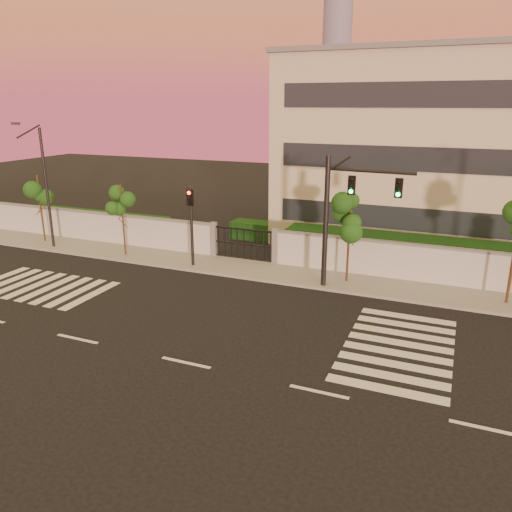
# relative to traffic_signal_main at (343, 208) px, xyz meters

# --- Properties ---
(ground) EXTENTS (120.00, 120.00, 0.00)m
(ground) POSITION_rel_traffic_signal_main_xyz_m (-3.41, -9.44, -4.23)
(ground) COLOR black
(ground) RESTS_ON ground
(sidewalk) EXTENTS (60.00, 3.00, 0.15)m
(sidewalk) POSITION_rel_traffic_signal_main_xyz_m (-3.41, 1.06, -4.16)
(sidewalk) COLOR gray
(sidewalk) RESTS_ON ground
(perimeter_wall) EXTENTS (60.00, 0.36, 2.20)m
(perimeter_wall) POSITION_rel_traffic_signal_main_xyz_m (-3.30, 2.56, -3.16)
(perimeter_wall) COLOR silver
(perimeter_wall) RESTS_ON ground
(hedge_row) EXTENTS (41.00, 4.25, 1.80)m
(hedge_row) POSITION_rel_traffic_signal_main_xyz_m (-2.24, 5.30, -3.42)
(hedge_row) COLOR #113810
(hedge_row) RESTS_ON ground
(institutional_building) EXTENTS (24.40, 12.40, 12.25)m
(institutional_building) POSITION_rel_traffic_signal_main_xyz_m (5.59, 12.55, 1.92)
(institutional_building) COLOR beige
(institutional_building) RESTS_ON ground
(distant_skyscraper) EXTENTS (16.00, 16.00, 118.00)m
(distant_skyscraper) POSITION_rel_traffic_signal_main_xyz_m (-68.41, 270.56, 57.75)
(distant_skyscraper) COLOR slate
(distant_skyscraper) RESTS_ON ground
(road_markings) EXTENTS (57.00, 7.62, 0.02)m
(road_markings) POSITION_rel_traffic_signal_main_xyz_m (-4.99, -5.68, -4.22)
(road_markings) COLOR silver
(road_markings) RESTS_ON ground
(street_tree_b) EXTENTS (1.47, 1.17, 4.57)m
(street_tree_b) POSITION_rel_traffic_signal_main_xyz_m (-20.45, 1.12, -0.87)
(street_tree_b) COLOR #382314
(street_tree_b) RESTS_ON ground
(street_tree_c) EXTENTS (1.32, 1.05, 4.50)m
(street_tree_c) POSITION_rel_traffic_signal_main_xyz_m (-13.49, 0.61, -0.92)
(street_tree_c) COLOR #382314
(street_tree_c) RESTS_ON ground
(street_tree_d) EXTENTS (1.46, 1.16, 4.78)m
(street_tree_d) POSITION_rel_traffic_signal_main_xyz_m (0.14, 1.10, -0.72)
(street_tree_d) COLOR #382314
(street_tree_d) RESTS_ON ground
(traffic_signal_main) EXTENTS (4.23, 0.54, 6.70)m
(traffic_signal_main) POSITION_rel_traffic_signal_main_xyz_m (0.00, 0.00, 0.00)
(traffic_signal_main) COLOR black
(traffic_signal_main) RESTS_ON ground
(traffic_signal_secondary) EXTENTS (0.37, 0.35, 4.70)m
(traffic_signal_secondary) POSITION_rel_traffic_signal_main_xyz_m (-8.63, 0.32, -1.25)
(traffic_signal_secondary) COLOR black
(traffic_signal_secondary) RESTS_ON ground
(streetlight_west) EXTENTS (0.48, 1.93, 8.00)m
(streetlight_west) POSITION_rel_traffic_signal_main_xyz_m (-18.91, 0.11, 0.09)
(streetlight_west) COLOR black
(streetlight_west) RESTS_ON ground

